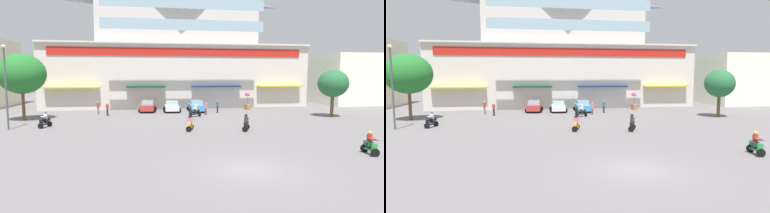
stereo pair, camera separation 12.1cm
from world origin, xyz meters
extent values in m
plane|color=slate|center=(0.00, 13.00, 0.00)|extent=(128.00, 128.00, 0.00)
cube|color=beige|center=(0.00, 35.49, 4.79)|extent=(40.83, 10.98, 9.58)
cube|color=silver|center=(0.00, 36.04, 13.09)|extent=(24.92, 9.88, 7.03)
cube|color=red|center=(0.00, 29.94, 8.43)|extent=(37.56, 0.12, 1.16)
cube|color=silver|center=(0.00, 29.90, 9.70)|extent=(40.83, 0.70, 0.24)
cube|color=gold|center=(-15.54, 29.45, 3.33)|extent=(7.58, 1.10, 0.20)
cube|color=#1F6636|center=(-5.20, 29.45, 3.33)|extent=(5.62, 1.10, 0.20)
cube|color=#2A528F|center=(5.33, 29.45, 3.33)|extent=(7.53, 1.10, 0.20)
cube|color=gold|center=(15.50, 29.45, 3.33)|extent=(7.24, 1.10, 0.20)
cube|color=#99B7C6|center=(0.00, 25.57, 11.69)|extent=(21.93, 0.08, 1.41)
cube|color=#99B7C6|center=(0.00, 25.57, 14.50)|extent=(21.93, 0.08, 1.41)
cube|color=white|center=(30.42, 33.40, 4.30)|extent=(10.88, 9.97, 8.61)
cylinder|color=brown|center=(-18.86, 21.02, 1.70)|extent=(0.33, 0.33, 3.41)
ellipsoid|color=#236C29|center=(-18.86, 21.02, 5.19)|extent=(5.10, 4.57, 4.42)
cylinder|color=brown|center=(16.90, 18.05, 1.42)|extent=(0.38, 0.38, 2.85)
ellipsoid|color=#256235|center=(16.90, 18.05, 4.06)|extent=(3.46, 3.57, 3.28)
cube|color=#BA3432|center=(-5.02, 26.78, 0.66)|extent=(2.16, 4.19, 0.79)
cube|color=#8EB7C6|center=(-5.02, 26.78, 1.31)|extent=(1.72, 2.16, 0.51)
cylinder|color=black|center=(-5.79, 28.11, 0.30)|extent=(0.61, 0.22, 0.60)
cylinder|color=black|center=(-4.01, 27.94, 0.30)|extent=(0.61, 0.22, 0.60)
cylinder|color=black|center=(-6.03, 25.62, 0.30)|extent=(0.61, 0.22, 0.60)
cylinder|color=black|center=(-4.25, 25.45, 0.30)|extent=(0.61, 0.22, 0.60)
cube|color=silver|center=(-1.76, 26.20, 0.59)|extent=(2.02, 4.03, 0.64)
cube|color=#92B8BA|center=(-1.76, 26.20, 1.19)|extent=(1.67, 2.04, 0.56)
cylinder|color=black|center=(-2.62, 27.47, 0.30)|extent=(0.61, 0.19, 0.60)
cylinder|color=black|center=(-0.79, 27.38, 0.30)|extent=(0.61, 0.19, 0.60)
cylinder|color=black|center=(-2.74, 25.02, 0.30)|extent=(0.61, 0.19, 0.60)
cylinder|color=black|center=(-0.91, 24.94, 0.30)|extent=(0.61, 0.19, 0.60)
cube|color=#3F95CE|center=(1.58, 25.82, 0.65)|extent=(1.95, 4.24, 0.76)
cube|color=#8CADBC|center=(1.58, 25.82, 1.30)|extent=(1.63, 2.14, 0.53)
cylinder|color=black|center=(0.72, 27.14, 0.30)|extent=(0.61, 0.19, 0.60)
cylinder|color=black|center=(2.53, 27.08, 0.30)|extent=(0.61, 0.19, 0.60)
cylinder|color=black|center=(0.63, 24.55, 0.30)|extent=(0.61, 0.19, 0.60)
cylinder|color=black|center=(2.43, 24.49, 0.30)|extent=(0.61, 0.19, 0.60)
cylinder|color=black|center=(3.89, 11.58, 0.26)|extent=(0.53, 0.36, 0.52)
cylinder|color=black|center=(3.30, 10.39, 0.26)|extent=(0.53, 0.36, 0.52)
cube|color=black|center=(3.59, 10.99, 0.32)|extent=(0.77, 1.18, 0.10)
cube|color=black|center=(3.49, 10.77, 0.71)|extent=(0.60, 0.80, 0.28)
cube|color=black|center=(3.83, 11.46, 0.50)|extent=(0.35, 0.27, 0.69)
cylinder|color=black|center=(3.84, 11.49, 1.05)|extent=(0.48, 0.26, 0.04)
cube|color=black|center=(3.53, 10.87, 0.59)|extent=(0.41, 0.39, 0.36)
cylinder|color=#33332C|center=(3.53, 10.87, 1.06)|extent=(0.43, 0.43, 0.57)
sphere|color=black|center=(3.53, 10.87, 1.45)|extent=(0.25, 0.25, 0.25)
cube|color=#33332C|center=(3.66, 11.13, 1.08)|extent=(0.50, 0.55, 0.10)
cylinder|color=black|center=(8.56, 1.13, 0.26)|extent=(0.54, 0.23, 0.52)
cylinder|color=black|center=(8.76, 2.31, 0.26)|extent=(0.54, 0.23, 0.52)
cube|color=#2D8E43|center=(8.66, 1.72, 0.32)|extent=(0.46, 1.08, 0.10)
cube|color=#2D8E43|center=(8.70, 1.93, 0.69)|extent=(0.41, 0.71, 0.28)
cube|color=#2D8E43|center=(8.58, 1.25, 0.49)|extent=(0.34, 0.19, 0.67)
cylinder|color=black|center=(8.57, 1.22, 1.03)|extent=(0.52, 0.12, 0.04)
cube|color=#1B313A|center=(8.68, 1.84, 0.57)|extent=(0.36, 0.33, 0.36)
cylinder|color=maroon|center=(8.68, 1.84, 1.02)|extent=(0.37, 0.37, 0.54)
sphere|color=gold|center=(8.68, 1.84, 1.40)|extent=(0.25, 0.25, 0.25)
cube|color=maroon|center=(8.64, 1.58, 1.04)|extent=(0.41, 0.49, 0.10)
cylinder|color=black|center=(-0.07, 20.51, 0.26)|extent=(0.32, 0.54, 0.52)
cylinder|color=black|center=(1.14, 20.96, 0.26)|extent=(0.32, 0.54, 0.52)
cube|color=black|center=(0.53, 20.74, 0.32)|extent=(1.16, 0.66, 0.10)
cube|color=black|center=(0.75, 20.82, 0.73)|extent=(0.78, 0.53, 0.28)
cube|color=black|center=(0.05, 20.56, 0.51)|extent=(0.24, 0.35, 0.71)
cylinder|color=black|center=(0.02, 20.55, 1.07)|extent=(0.22, 0.50, 0.04)
cube|color=black|center=(0.65, 20.78, 0.61)|extent=(0.37, 0.40, 0.36)
cylinder|color=beige|center=(0.65, 20.78, 1.05)|extent=(0.41, 0.41, 0.53)
sphere|color=silver|center=(0.65, 20.78, 1.42)|extent=(0.25, 0.25, 0.25)
cube|color=beige|center=(0.39, 20.68, 1.08)|extent=(0.53, 0.47, 0.10)
cylinder|color=black|center=(-1.29, 12.37, 0.26)|extent=(0.54, 0.30, 0.52)
cylinder|color=black|center=(-1.69, 11.15, 0.26)|extent=(0.54, 0.30, 0.52)
cube|color=yellow|center=(-1.49, 11.76, 0.32)|extent=(0.62, 1.16, 0.10)
cube|color=yellow|center=(-1.56, 11.54, 0.66)|extent=(0.51, 0.78, 0.28)
cube|color=yellow|center=(-1.33, 12.25, 0.47)|extent=(0.35, 0.23, 0.65)
cylinder|color=black|center=(-1.32, 12.28, 1.00)|extent=(0.50, 0.20, 0.04)
cube|color=#484248|center=(-1.53, 11.64, 0.54)|extent=(0.39, 0.37, 0.36)
cylinder|color=pink|center=(-1.53, 11.64, 0.96)|extent=(0.40, 0.40, 0.49)
sphere|color=black|center=(-1.53, 11.64, 1.32)|extent=(0.25, 0.25, 0.25)
cube|color=pink|center=(-1.44, 11.91, 0.99)|extent=(0.46, 0.52, 0.10)
cylinder|color=black|center=(-15.33, 15.09, 0.26)|extent=(0.54, 0.32, 0.52)
cylinder|color=black|center=(-14.86, 16.31, 0.26)|extent=(0.54, 0.32, 0.52)
cube|color=black|center=(-15.09, 15.70, 0.32)|extent=(0.68, 1.17, 0.10)
cube|color=black|center=(-15.01, 15.92, 0.73)|extent=(0.54, 0.79, 0.28)
cube|color=black|center=(-15.28, 15.21, 0.52)|extent=(0.35, 0.25, 0.72)
cylinder|color=black|center=(-15.29, 15.19, 1.07)|extent=(0.50, 0.22, 0.04)
cube|color=black|center=(-15.04, 15.82, 0.61)|extent=(0.40, 0.38, 0.36)
cylinder|color=silver|center=(-15.04, 15.82, 1.06)|extent=(0.41, 0.41, 0.53)
sphere|color=#30609D|center=(-15.04, 15.82, 1.44)|extent=(0.25, 0.25, 0.25)
cube|color=silver|center=(-15.15, 15.56, 1.09)|extent=(0.48, 0.53, 0.10)
cylinder|color=#21313B|center=(-10.06, 23.39, 0.42)|extent=(0.34, 0.34, 0.84)
cylinder|color=#97403A|center=(-10.06, 23.39, 1.14)|extent=(0.55, 0.55, 0.59)
sphere|color=tan|center=(-10.06, 23.39, 1.54)|extent=(0.21, 0.21, 0.21)
cylinder|color=#7D6156|center=(-11.41, 25.19, 0.44)|extent=(0.27, 0.27, 0.89)
cylinder|color=#9A3B29|center=(-11.41, 25.19, 1.18)|extent=(0.44, 0.44, 0.58)
sphere|color=tan|center=(-11.41, 25.19, 1.58)|extent=(0.23, 0.23, 0.23)
cylinder|color=#24233B|center=(4.18, 24.12, 0.45)|extent=(0.31, 0.31, 0.91)
cylinder|color=#2D6489|center=(4.18, 24.12, 1.21)|extent=(0.50, 0.50, 0.61)
sphere|color=tan|center=(4.18, 24.12, 1.62)|extent=(0.20, 0.20, 0.20)
cylinder|color=brown|center=(2.23, 22.34, 0.39)|extent=(0.27, 0.27, 0.79)
cylinder|color=#D56998|center=(2.23, 22.34, 1.08)|extent=(0.44, 0.44, 0.58)
sphere|color=tan|center=(2.23, 22.34, 1.48)|extent=(0.23, 0.23, 0.23)
cylinder|color=#474C51|center=(-18.07, 14.94, 3.74)|extent=(0.16, 0.16, 7.49)
ellipsoid|color=silver|center=(-18.07, 14.94, 7.67)|extent=(0.40, 0.40, 0.28)
cube|color=#A36B3C|center=(9.47, 27.08, 0.38)|extent=(0.71, 0.97, 0.75)
cylinder|color=#4C4C4C|center=(9.47, 27.08, 1.35)|extent=(0.04, 0.04, 1.20)
sphere|color=#3CA6DF|center=(9.58, 27.09, 2.22)|extent=(0.31, 0.31, 0.31)
sphere|color=#E73B8B|center=(9.67, 27.29, 2.38)|extent=(0.29, 0.29, 0.29)
sphere|color=purple|center=(9.44, 27.31, 2.38)|extent=(0.29, 0.29, 0.29)
sphere|color=#E92A90|center=(9.20, 27.23, 2.22)|extent=(0.32, 0.32, 0.32)
sphere|color=purple|center=(9.25, 26.93, 2.12)|extent=(0.30, 0.30, 0.30)
sphere|color=orange|center=(9.43, 26.94, 2.23)|extent=(0.29, 0.29, 0.29)
sphere|color=#E13896|center=(9.62, 26.95, 2.11)|extent=(0.31, 0.31, 0.31)
camera|label=1|loc=(-5.71, -15.35, 5.12)|focal=28.49mm
camera|label=2|loc=(-5.59, -15.37, 5.12)|focal=28.49mm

